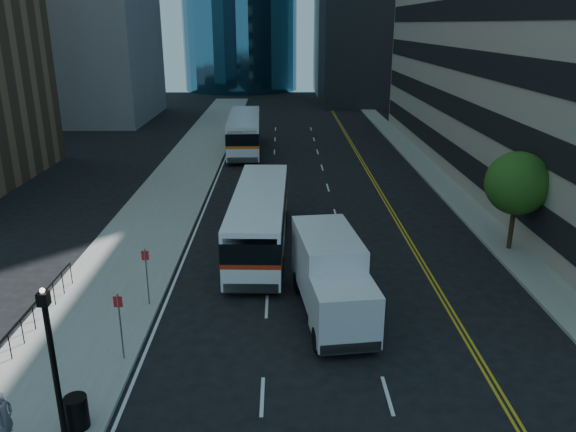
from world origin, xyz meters
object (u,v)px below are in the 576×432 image
object	(u,v)px
box_truck	(331,276)
trash_can	(77,412)
street_tree	(517,183)
lamp_post	(53,359)
bus_front	(260,218)
pedestrian	(4,418)
bus_rear	(244,132)

from	to	relation	value
box_truck	trash_can	size ratio (longest dim) A/B	6.94
street_tree	trash_can	bearing A→B (deg)	-142.75
lamp_post	trash_can	xyz separation A→B (m)	(0.22, 0.48, -2.08)
bus_front	pedestrian	bearing A→B (deg)	-112.06
trash_can	pedestrian	world-z (taller)	pedestrian
street_tree	bus_rear	world-z (taller)	street_tree
trash_can	pedestrian	size ratio (longest dim) A/B	0.60
bus_rear	trash_can	world-z (taller)	bus_rear
bus_front	box_truck	size ratio (longest dim) A/B	1.73
street_tree	trash_can	distance (m)	22.54
street_tree	lamp_post	world-z (taller)	street_tree
pedestrian	trash_can	bearing A→B (deg)	-61.78
trash_can	bus_rear	bearing A→B (deg)	86.22
bus_rear	box_truck	bearing A→B (deg)	-82.22
box_truck	pedestrian	world-z (taller)	box_truck
bus_rear	bus_front	bearing A→B (deg)	-86.61
street_tree	lamp_post	distance (m)	22.82
bus_front	pedestrian	world-z (taller)	bus_front
street_tree	lamp_post	size ratio (longest dim) A/B	1.12
bus_front	trash_can	xyz separation A→B (m)	(-4.78, -14.05, -1.03)
box_truck	pedestrian	size ratio (longest dim) A/B	4.16
street_tree	trash_can	size ratio (longest dim) A/B	5.12
bus_front	box_truck	world-z (taller)	box_truck
lamp_post	box_truck	size ratio (longest dim) A/B	0.66
street_tree	bus_front	world-z (taller)	street_tree
street_tree	box_truck	bearing A→B (deg)	-145.99
street_tree	pedestrian	distance (m)	24.25
bus_rear	lamp_post	bearing A→B (deg)	-96.05
bus_rear	pedestrian	distance (m)	38.97
street_tree	bus_front	size ratio (longest dim) A/B	0.43
bus_front	bus_rear	world-z (taller)	bus_rear
box_truck	bus_rear	bearing A→B (deg)	92.87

